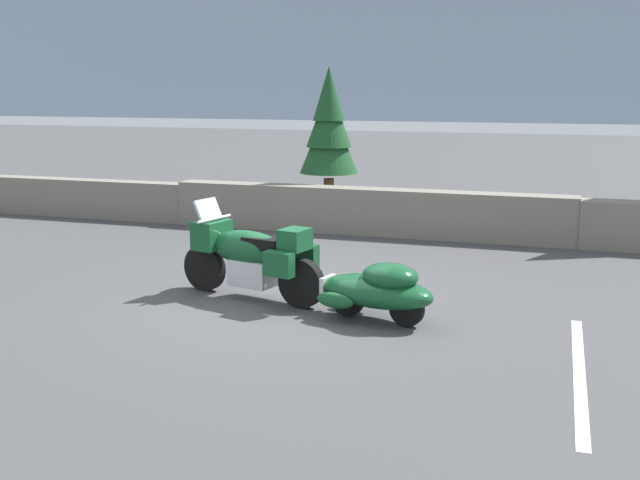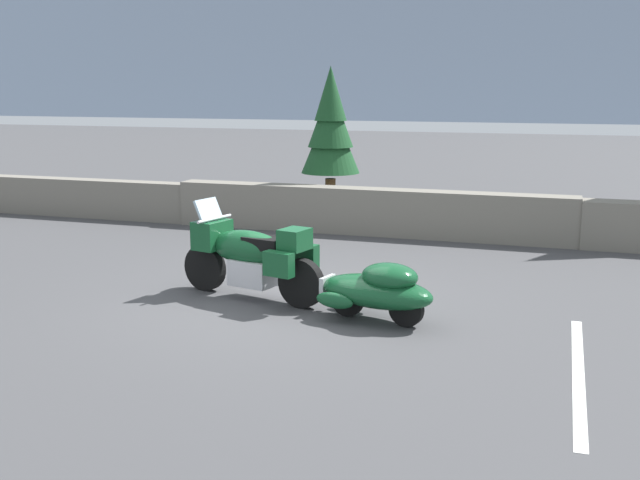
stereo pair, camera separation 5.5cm
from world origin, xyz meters
The scene contains 7 objects.
ground_plane centered at (0.00, 0.00, 0.00)m, with size 80.00×80.00×0.00m, color #424244.
stone_guard_wall centered at (0.81, 5.01, 0.44)m, with size 24.00×0.59×0.92m.
distant_ridgeline centered at (0.00, 95.02, 8.00)m, with size 240.00×80.00×16.00m, color #8C9EB7.
touring_motorcycle centered at (-0.36, 0.02, 0.62)m, with size 2.28×1.07×1.33m.
car_shaped_trailer centered at (1.53, -0.45, 0.41)m, with size 2.22×1.05×0.76m.
pine_tree_secondary centered at (-1.08, 5.99, 2.07)m, with size 1.24×1.24×3.31m.
parking_stripe_marker centered at (3.91, -1.50, 0.00)m, with size 0.12×3.60×0.01m, color silver.
Camera 1 is at (3.58, -9.17, 2.86)m, focal length 41.90 mm.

